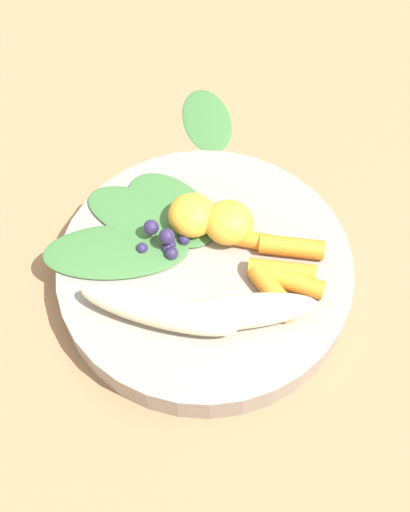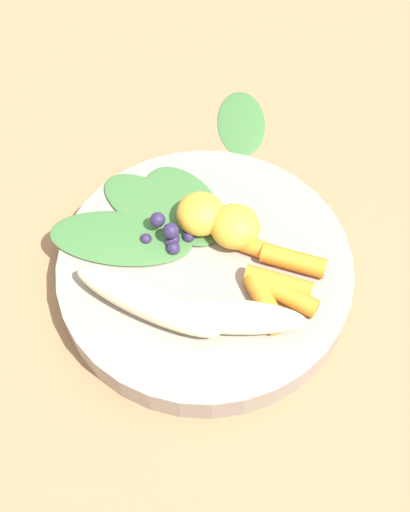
# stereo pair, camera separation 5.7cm
# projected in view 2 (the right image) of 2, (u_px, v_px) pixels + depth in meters

# --- Properties ---
(ground_plane) EXTENTS (2.40, 2.40, 0.00)m
(ground_plane) POSITION_uv_depth(u_px,v_px,m) (205.00, 281.00, 0.61)
(ground_plane) COLOR #99704C
(bowl) EXTENTS (0.26, 0.26, 0.03)m
(bowl) POSITION_uv_depth(u_px,v_px,m) (205.00, 272.00, 0.60)
(bowl) COLOR gray
(bowl) RESTS_ON ground_plane
(banana_peeled_left) EXTENTS (0.14, 0.07, 0.03)m
(banana_peeled_left) POSITION_uv_depth(u_px,v_px,m) (218.00, 317.00, 0.54)
(banana_peeled_left) COLOR beige
(banana_peeled_left) RESTS_ON bowl
(banana_peeled_right) EXTENTS (0.12, 0.11, 0.03)m
(banana_peeled_right) POSITION_uv_depth(u_px,v_px,m) (147.00, 301.00, 0.54)
(banana_peeled_right) COLOR beige
(banana_peeled_right) RESTS_ON bowl
(orange_segment_near) EXTENTS (0.04, 0.04, 0.03)m
(orange_segment_near) POSITION_uv_depth(u_px,v_px,m) (201.00, 214.00, 0.59)
(orange_segment_near) COLOR #F4A833
(orange_segment_near) RESTS_ON bowl
(orange_segment_far) EXTENTS (0.04, 0.04, 0.03)m
(orange_segment_far) POSITION_uv_depth(u_px,v_px,m) (235.00, 226.00, 0.58)
(orange_segment_far) COLOR #F4A833
(orange_segment_far) RESTS_ON bowl
(carrot_front) EXTENTS (0.02, 0.05, 0.02)m
(carrot_front) POSITION_uv_depth(u_px,v_px,m) (266.00, 304.00, 0.55)
(carrot_front) COLOR orange
(carrot_front) RESTS_ON bowl
(carrot_mid_left) EXTENTS (0.05, 0.05, 0.02)m
(carrot_mid_left) POSITION_uv_depth(u_px,v_px,m) (286.00, 294.00, 0.55)
(carrot_mid_left) COLOR orange
(carrot_mid_left) RESTS_ON bowl
(carrot_mid_right) EXTENTS (0.06, 0.04, 0.02)m
(carrot_mid_right) POSITION_uv_depth(u_px,v_px,m) (278.00, 282.00, 0.56)
(carrot_mid_right) COLOR orange
(carrot_mid_right) RESTS_ON bowl
(carrot_rear) EXTENTS (0.06, 0.04, 0.02)m
(carrot_rear) POSITION_uv_depth(u_px,v_px,m) (293.00, 260.00, 0.57)
(carrot_rear) COLOR orange
(carrot_rear) RESTS_ON bowl
(carrot_small) EXTENTS (0.06, 0.05, 0.02)m
(carrot_small) POSITION_uv_depth(u_px,v_px,m) (272.00, 253.00, 0.58)
(carrot_small) COLOR orange
(carrot_small) RESTS_ON bowl
(blueberry_pile) EXTENTS (0.05, 0.04, 0.03)m
(blueberry_pile) POSITION_uv_depth(u_px,v_px,m) (169.00, 235.00, 0.58)
(blueberry_pile) COLOR #2D234C
(blueberry_pile) RESTS_ON bowl
(coconut_shred_patch) EXTENTS (0.04, 0.04, 0.00)m
(coconut_shred_patch) POSITION_uv_depth(u_px,v_px,m) (176.00, 221.00, 0.60)
(coconut_shred_patch) COLOR white
(coconut_shred_patch) RESTS_ON bowl
(kale_leaf_left) EXTENTS (0.09, 0.12, 0.01)m
(kale_leaf_left) POSITION_uv_depth(u_px,v_px,m) (183.00, 205.00, 0.61)
(kale_leaf_left) COLOR #3D7038
(kale_leaf_left) RESTS_ON bowl
(kale_leaf_right) EXTENTS (0.11, 0.12, 0.01)m
(kale_leaf_right) POSITION_uv_depth(u_px,v_px,m) (153.00, 207.00, 0.61)
(kale_leaf_right) COLOR #3D7038
(kale_leaf_right) RESTS_ON bowl
(kale_leaf_rear) EXTENTS (0.14, 0.10, 0.01)m
(kale_leaf_rear) POSITION_uv_depth(u_px,v_px,m) (121.00, 238.00, 0.59)
(kale_leaf_rear) COLOR #3D7038
(kale_leaf_rear) RESTS_ON bowl
(kale_leaf_stray) EXTENTS (0.07, 0.11, 0.01)m
(kale_leaf_stray) POSITION_uv_depth(u_px,v_px,m) (241.00, 121.00, 0.71)
(kale_leaf_stray) COLOR #3D7038
(kale_leaf_stray) RESTS_ON ground_plane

